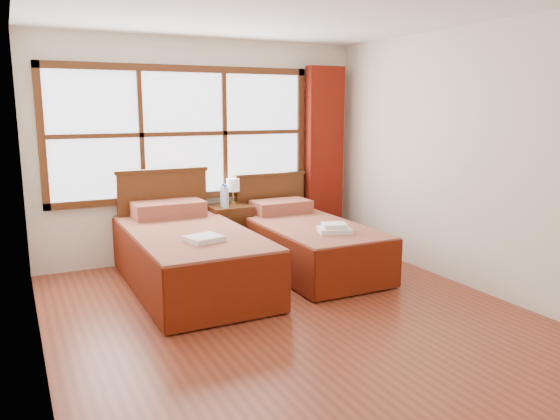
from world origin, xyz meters
name	(u,v)px	position (x,y,z in m)	size (l,w,h in m)	color
floor	(290,316)	(0.00, 0.00, 0.00)	(4.50, 4.50, 0.00)	brown
ceiling	(291,6)	(0.00, 0.00, 2.60)	(4.50, 4.50, 0.00)	white
wall_back	(204,150)	(0.00, 2.25, 1.30)	(4.00, 4.00, 0.00)	silver
wall_left	(30,184)	(-2.00, 0.00, 1.30)	(4.50, 4.50, 0.00)	silver
wall_right	(468,159)	(2.00, 0.00, 1.30)	(4.50, 4.50, 0.00)	silver
window	(184,134)	(-0.25, 2.21, 1.50)	(3.16, 0.06, 1.56)	white
curtain	(324,156)	(1.60, 2.11, 1.17)	(0.50, 0.16, 2.30)	maroon
bed_left	(188,254)	(-0.55, 1.20, 0.34)	(1.14, 2.21, 1.11)	#44240E
bed_right	(306,242)	(0.83, 1.20, 0.30)	(1.02, 2.04, 0.99)	#44240E
nightstand	(229,232)	(0.21, 1.99, 0.32)	(0.48, 0.48, 0.65)	#4B2510
towels_left	(204,239)	(-0.56, 0.65, 0.62)	(0.37, 0.34, 0.05)	white
towels_right	(334,228)	(0.85, 0.65, 0.57)	(0.40, 0.38, 0.10)	white
lamp	(233,186)	(0.31, 2.12, 0.86)	(0.16, 0.16, 0.31)	#B8933B
bottle_near	(226,197)	(0.13, 1.89, 0.77)	(0.07, 0.07, 0.27)	silver
bottle_far	(223,196)	(0.14, 1.99, 0.77)	(0.07, 0.07, 0.28)	silver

